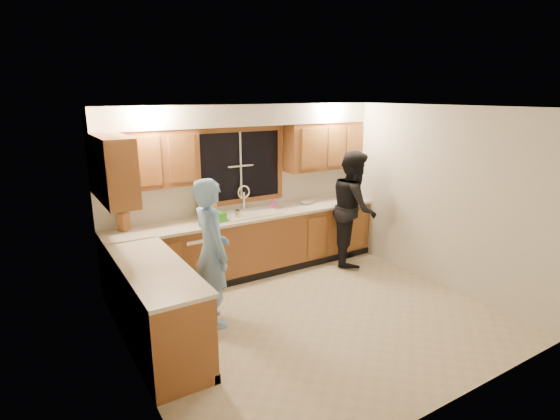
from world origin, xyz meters
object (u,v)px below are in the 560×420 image
Objects in this scene: knife_block at (124,222)px; man at (212,253)px; bowl at (306,202)px; dishwasher at (198,258)px; woman at (354,208)px; soap_bottle at (274,203)px; sink at (250,218)px; stove at (173,332)px; dish_crate at (213,217)px.

man is at bearing -100.35° from knife_block.
knife_block is at bearing 178.39° from bowl.
woman reaches higher than dishwasher.
woman reaches higher than knife_block.
soap_bottle is 0.85× the size of bowl.
soap_bottle is at bearing 9.93° from sink.
man is at bearing 140.24° from woman.
bowl is at bearing 33.63° from stove.
knife_block reaches higher than dishwasher.
soap_bottle is (-1.14, 0.54, 0.10)m from woman.
stove is 3.01m from soap_bottle.
dishwasher is 4.70× the size of soap_bottle.
woman is at bearing -49.79° from knife_block.
knife_block is at bearing 168.56° from dish_crate.
bowl is (1.67, 0.15, -0.04)m from dish_crate.
bowl is at bearing -41.08° from knife_block.
soap_bottle is at bearing 179.34° from bowl.
man is 1.11m from dish_crate.
man reaches higher than soap_bottle.
stove is at bearing -124.19° from dish_crate.
knife_block reaches higher than dish_crate.
dishwasher is at bearing 62.31° from stove.
dishwasher is 2.04m from stove.
sink is 1.06m from bowl.
stove is 2.06m from knife_block.
soap_bottle is (0.46, 0.08, 0.14)m from sink.
sink is at bearing 111.01° from woman.
woman is at bearing -9.73° from dish_crate.
man is 1.43m from knife_block.
dishwasher is 1.45m from soap_bottle.
stove is 4.41× the size of bowl.
knife_block is at bearing 116.70° from woman.
woman is at bearing -44.16° from bowl.
bowl is (2.85, 1.90, 0.50)m from stove.
knife_block is at bearing 89.00° from stove.
man reaches higher than knife_block.
sink is at bearing -44.43° from knife_block.
stove is at bearing -146.37° from bowl.
woman is 8.84× the size of bowl.
sink reaches higher than dishwasher.
soap_bottle reaches higher than stove.
woman is 10.35× the size of soap_bottle.
bowl is (0.59, -0.01, -0.06)m from soap_bottle.
soap_bottle is at bearing -41.32° from knife_block.
sink is 3.09× the size of dish_crate.
man is 0.97× the size of woman.
woman is 2.25m from dish_crate.
dish_crate is (-2.22, 0.38, 0.08)m from woman.
man is at bearing -101.74° from dishwasher.
sink reaches higher than bowl.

